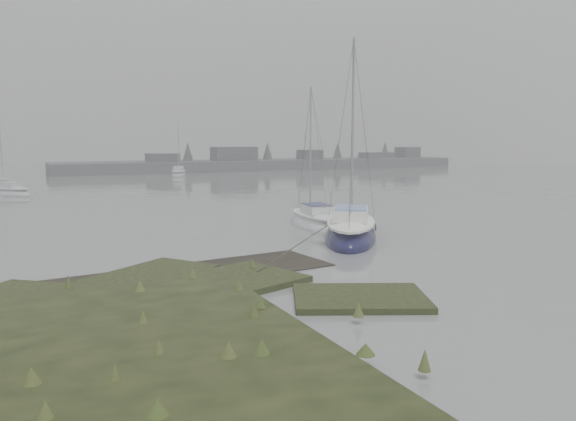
# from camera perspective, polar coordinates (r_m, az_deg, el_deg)

# --- Properties ---
(ground) EXTENTS (160.00, 160.00, 0.00)m
(ground) POSITION_cam_1_polar(r_m,az_deg,el_deg) (43.65, -15.83, 1.29)
(ground) COLOR slate
(ground) RESTS_ON ground
(far_shoreline) EXTENTS (60.00, 8.00, 4.15)m
(far_shoreline) POSITION_cam_1_polar(r_m,az_deg,el_deg) (82.30, -1.24, 4.81)
(far_shoreline) COLOR #4C4F51
(far_shoreline) RESTS_ON ground
(sailboat_main) EXTENTS (5.47, 6.70, 9.32)m
(sailboat_main) POSITION_cam_1_polar(r_m,az_deg,el_deg) (24.39, 6.39, -2.28)
(sailboat_main) COLOR #100F34
(sailboat_main) RESTS_ON ground
(sailboat_white) EXTENTS (2.47, 5.47, 7.44)m
(sailboat_white) POSITION_cam_1_polar(r_m,az_deg,el_deg) (27.83, 2.75, -1.19)
(sailboat_white) COLOR white
(sailboat_white) RESTS_ON ground
(sailboat_far_a) EXTENTS (4.09, 4.94, 6.90)m
(sailboat_far_a) POSITION_cam_1_polar(r_m,az_deg,el_deg) (48.61, -26.50, 1.64)
(sailboat_far_a) COLOR silver
(sailboat_far_a) RESTS_ON ground
(sailboat_far_b) EXTENTS (3.40, 5.57, 7.48)m
(sailboat_far_b) POSITION_cam_1_polar(r_m,az_deg,el_deg) (67.97, -11.04, 3.65)
(sailboat_far_b) COLOR #B1B7BB
(sailboat_far_b) RESTS_ON ground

